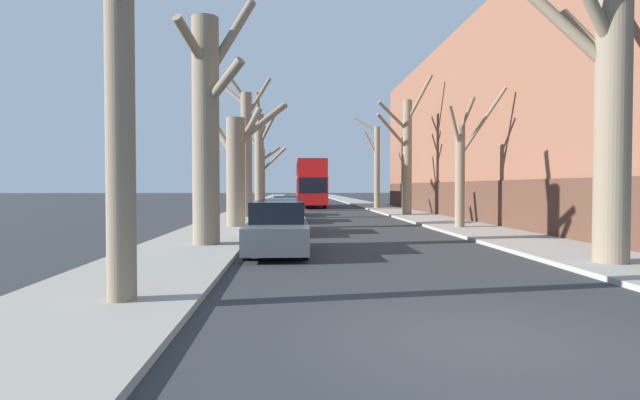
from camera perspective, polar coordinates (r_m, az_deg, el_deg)
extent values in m
plane|color=#2B2D30|center=(6.62, 18.69, -15.23)|extent=(300.00, 300.00, 0.00)
cube|color=gray|center=(55.99, -6.44, -0.37)|extent=(3.24, 120.00, 0.12)
cube|color=gray|center=(56.45, 4.74, -0.35)|extent=(3.24, 120.00, 0.12)
cube|color=brown|center=(33.57, 22.52, 7.52)|extent=(10.00, 35.06, 10.96)
cube|color=#492D21|center=(31.54, 14.20, 0.01)|extent=(0.12, 34.36, 2.19)
cylinder|color=#7A6B56|center=(8.58, -21.92, 13.80)|extent=(0.45, 0.45, 7.47)
cylinder|color=#7A6B56|center=(15.92, -12.93, 7.43)|extent=(0.83, 0.83, 7.09)
cylinder|color=#7A6B56|center=(16.85, -10.32, 17.61)|extent=(1.73, 1.30, 2.85)
cylinder|color=#7A6B56|center=(15.78, -14.46, 17.03)|extent=(0.88, 1.65, 1.24)
cylinder|color=#7A6B56|center=(15.60, -11.05, 12.92)|extent=(1.50, 1.25, 1.40)
cylinder|color=#7A6B56|center=(22.78, -9.61, 3.01)|extent=(0.84, 0.84, 5.00)
cylinder|color=#7A6B56|center=(23.55, -11.38, 7.50)|extent=(1.92, 1.49, 2.68)
cylinder|color=#7A6B56|center=(23.42, -6.75, 8.66)|extent=(2.52, 1.46, 2.18)
cylinder|color=#7A6B56|center=(23.63, -8.24, 7.80)|extent=(1.34, 1.88, 2.43)
cylinder|color=#7A6B56|center=(30.15, -8.40, 5.02)|extent=(0.66, 0.66, 7.49)
cylinder|color=#7A6B56|center=(30.88, -9.15, 7.55)|extent=(1.18, 1.41, 1.64)
cylinder|color=#7A6B56|center=(31.24, -8.22, 7.75)|extent=(0.28, 2.09, 2.12)
cylinder|color=#7A6B56|center=(31.44, -10.25, 12.03)|extent=(2.33, 1.68, 2.03)
cylinder|color=#7A6B56|center=(30.73, -9.54, 12.59)|extent=(1.35, 0.24, 1.77)
cylinder|color=#7A6B56|center=(31.29, -7.07, 11.53)|extent=(1.62, 1.82, 2.78)
cylinder|color=#7A6B56|center=(38.81, -6.95, 4.23)|extent=(0.71, 0.71, 7.49)
cylinder|color=#7A6B56|center=(38.52, -7.06, 10.14)|extent=(0.28, 1.61, 2.68)
cylinder|color=#7A6B56|center=(39.41, -6.67, 6.98)|extent=(0.65, 1.25, 2.25)
cylinder|color=#7A6B56|center=(38.52, -6.00, 8.14)|extent=(1.67, 1.27, 2.63)
cylinder|color=#7A6B56|center=(45.45, -6.73, 2.48)|extent=(0.68, 0.68, 5.33)
cylinder|color=#7A6B56|center=(45.84, -5.68, 5.26)|extent=(1.87, 0.96, 1.43)
cylinder|color=#7A6B56|center=(45.28, -5.37, 4.61)|extent=(2.39, 0.62, 2.27)
cylinder|color=#7A6B56|center=(46.15, -7.41, 6.31)|extent=(1.41, 1.31, 1.70)
cylinder|color=#7A6B56|center=(13.60, 30.44, 6.93)|extent=(0.79, 0.79, 6.46)
cylinder|color=#7A6B56|center=(15.26, 30.29, 15.60)|extent=(1.61, 2.47, 2.49)
cylinder|color=#7A6B56|center=(14.11, 28.21, 15.87)|extent=(1.15, 1.17, 1.67)
cylinder|color=#7A6B56|center=(13.93, 26.74, 16.83)|extent=(1.94, 1.10, 2.22)
cylinder|color=#7A6B56|center=(22.96, 15.70, 2.49)|extent=(0.43, 0.43, 4.62)
cylinder|color=#7A6B56|center=(22.60, 15.19, 8.09)|extent=(0.93, 1.02, 1.79)
cylinder|color=#7A6B56|center=(22.59, 16.45, 9.32)|extent=(0.30, 1.40, 1.38)
cylinder|color=#7A6B56|center=(22.89, 18.08, 8.44)|extent=(1.77, 1.29, 2.91)
cylinder|color=#7A6B56|center=(32.54, 9.94, 4.71)|extent=(0.58, 0.58, 7.44)
cylinder|color=#7A6B56|center=(32.49, 11.29, 11.31)|extent=(1.47, 1.54, 2.79)
cylinder|color=#7A6B56|center=(33.63, 9.97, 9.91)|extent=(0.59, 1.67, 1.31)
cylinder|color=#7A6B56|center=(33.35, 9.75, 7.92)|extent=(0.28, 1.47, 1.51)
cylinder|color=#7A6B56|center=(31.87, 8.32, 7.74)|extent=(2.34, 1.44, 2.16)
cylinder|color=#7A6B56|center=(32.15, 8.38, 9.43)|extent=(2.20, 1.12, 1.80)
cylinder|color=#7A6B56|center=(42.72, 6.53, 3.66)|extent=(0.50, 0.50, 7.00)
cylinder|color=#7A6B56|center=(43.44, 6.03, 6.32)|extent=(0.75, 1.47, 1.31)
cylinder|color=#7A6B56|center=(43.15, 5.24, 8.57)|extent=(2.01, 0.76, 1.38)
cylinder|color=#7A6B56|center=(42.75, 5.83, 6.39)|extent=(1.23, 0.20, 2.16)
cube|color=red|center=(46.94, -1.10, 1.11)|extent=(2.58, 10.81, 2.42)
cube|color=red|center=(46.96, -1.10, 3.44)|extent=(2.53, 10.59, 1.41)
cube|color=#A91111|center=(47.00, -1.10, 4.37)|extent=(2.53, 10.59, 0.12)
cube|color=black|center=(46.94, -1.10, 1.67)|extent=(2.61, 9.51, 1.26)
cube|color=black|center=(46.97, -1.10, 3.53)|extent=(2.61, 9.51, 1.07)
cube|color=black|center=(41.56, -0.82, 1.69)|extent=(2.32, 0.06, 1.32)
cylinder|color=black|center=(43.69, -2.41, -0.30)|extent=(0.30, 1.03, 1.03)
cylinder|color=black|center=(43.78, 0.53, -0.30)|extent=(0.30, 1.03, 1.03)
cylinder|color=black|center=(49.95, -2.51, -0.07)|extent=(0.30, 1.03, 1.03)
cylinder|color=black|center=(50.03, 0.05, -0.07)|extent=(0.30, 1.03, 1.03)
cube|color=#4C5156|center=(14.32, -4.90, -3.97)|extent=(1.71, 4.42, 0.70)
cube|color=black|center=(14.54, -4.87, -1.34)|extent=(1.50, 2.30, 0.60)
cylinder|color=black|center=(13.07, -8.33, -5.51)|extent=(0.20, 0.60, 0.60)
cylinder|color=black|center=(13.03, -1.78, -5.52)|extent=(0.20, 0.60, 0.60)
cylinder|color=black|center=(15.70, -7.48, -4.33)|extent=(0.20, 0.60, 0.60)
cylinder|color=black|center=(15.66, -2.03, -4.33)|extent=(0.20, 0.60, 0.60)
cube|color=silver|center=(20.36, -4.41, -2.52)|extent=(1.84, 4.28, 0.57)
cube|color=black|center=(20.58, -4.40, -0.79)|extent=(1.62, 2.22, 0.64)
cylinder|color=black|center=(19.13, -6.92, -3.24)|extent=(0.20, 0.63, 0.63)
cylinder|color=black|center=(19.09, -2.06, -3.23)|extent=(0.20, 0.63, 0.63)
cylinder|color=black|center=(21.68, -6.48, -2.68)|extent=(0.20, 0.63, 0.63)
cylinder|color=black|center=(21.65, -2.20, -2.67)|extent=(0.20, 0.63, 0.63)
cube|color=#9EA3AD|center=(27.17, -4.13, -1.52)|extent=(1.79, 4.53, 0.56)
cube|color=black|center=(27.42, -4.12, -0.34)|extent=(1.57, 2.36, 0.55)
cylinder|color=black|center=(25.84, -5.91, -1.95)|extent=(0.20, 0.67, 0.67)
cylinder|color=black|center=(25.82, -2.43, -1.95)|extent=(0.20, 0.67, 0.67)
cylinder|color=black|center=(28.55, -5.66, -1.62)|extent=(0.20, 0.67, 0.67)
cylinder|color=black|center=(28.53, -2.51, -1.62)|extent=(0.20, 0.67, 0.67)
cube|color=#4C5156|center=(33.29, -3.97, -0.96)|extent=(1.74, 4.57, 0.57)
cube|color=black|center=(33.55, -3.96, 0.00)|extent=(1.53, 2.38, 0.53)
cylinder|color=black|center=(31.95, -5.36, -1.31)|extent=(0.20, 0.65, 0.65)
cylinder|color=black|center=(31.93, -2.63, -1.31)|extent=(0.20, 0.65, 0.65)
cylinder|color=black|center=(34.68, -5.19, -1.09)|extent=(0.20, 0.65, 0.65)
cylinder|color=black|center=(34.67, -2.68, -1.08)|extent=(0.20, 0.65, 0.65)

